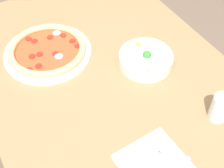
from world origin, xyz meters
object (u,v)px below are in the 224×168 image
object	(u,v)px
pizza	(47,50)
fork	(149,157)
bowl	(146,58)
glass	(220,108)

from	to	relation	value
pizza	fork	bearing A→B (deg)	9.32
pizza	bowl	size ratio (longest dim) A/B	1.68
pizza	fork	distance (m)	0.58
fork	glass	distance (m)	0.28
bowl	fork	size ratio (longest dim) A/B	1.15
pizza	bowl	distance (m)	0.38
fork	glass	xyz separation A→B (m)	(-0.02, 0.28, 0.04)
pizza	fork	xyz separation A→B (m)	(0.57, 0.09, -0.01)
glass	fork	bearing A→B (deg)	-86.57
glass	bowl	bearing A→B (deg)	-168.08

